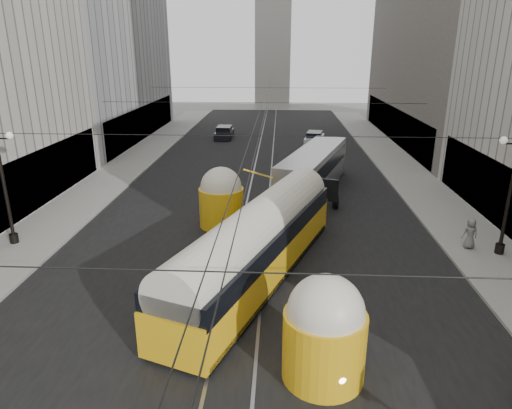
# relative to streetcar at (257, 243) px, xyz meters

# --- Properties ---
(road) EXTENTS (20.00, 85.00, 0.02)m
(road) POSITION_rel_streetcar_xyz_m (-0.50, 17.52, -1.76)
(road) COLOR black
(road) RESTS_ON ground
(sidewalk_left) EXTENTS (4.00, 72.00, 0.15)m
(sidewalk_left) POSITION_rel_streetcar_xyz_m (-12.50, 21.02, -1.68)
(sidewalk_left) COLOR gray
(sidewalk_left) RESTS_ON ground
(sidewalk_right) EXTENTS (4.00, 72.00, 0.15)m
(sidewalk_right) POSITION_rel_streetcar_xyz_m (11.50, 21.02, -1.68)
(sidewalk_right) COLOR gray
(sidewalk_right) RESTS_ON ground
(rail_left) EXTENTS (0.12, 85.00, 0.04)m
(rail_left) POSITION_rel_streetcar_xyz_m (-1.25, 17.52, -1.76)
(rail_left) COLOR gray
(rail_left) RESTS_ON ground
(rail_right) EXTENTS (0.12, 85.00, 0.04)m
(rail_right) POSITION_rel_streetcar_xyz_m (0.25, 17.52, -1.76)
(rail_right) COLOR gray
(rail_right) RESTS_ON ground
(building_left_far) EXTENTS (12.60, 28.60, 28.60)m
(building_left_far) POSITION_rel_streetcar_xyz_m (-20.49, 33.02, 12.55)
(building_left_far) COLOR #999999
(building_left_far) RESTS_ON ground
(distant_tower) EXTENTS (6.00, 6.00, 31.36)m
(distant_tower) POSITION_rel_streetcar_xyz_m (-0.50, 65.02, 13.21)
(distant_tower) COLOR #B2AFA8
(distant_tower) RESTS_ON ground
(lamppost_left_mid) EXTENTS (1.86, 0.44, 6.37)m
(lamppost_left_mid) POSITION_rel_streetcar_xyz_m (-13.10, 3.02, 1.99)
(lamppost_left_mid) COLOR black
(lamppost_left_mid) RESTS_ON sidewalk_left
(lamppost_right_mid) EXTENTS (1.86, 0.44, 6.37)m
(lamppost_right_mid) POSITION_rel_streetcar_xyz_m (12.10, 3.02, 1.99)
(lamppost_right_mid) COLOR black
(lamppost_right_mid) RESTS_ON sidewalk_right
(catenary) EXTENTS (25.00, 72.00, 0.23)m
(catenary) POSITION_rel_streetcar_xyz_m (-0.38, 16.51, 4.13)
(catenary) COLOR black
(catenary) RESTS_ON ground
(streetcar) EXTENTS (7.42, 15.51, 3.60)m
(streetcar) POSITION_rel_streetcar_xyz_m (0.00, 0.00, 0.00)
(streetcar) COLOR #EDB114
(streetcar) RESTS_ON ground
(city_bus) EXTENTS (5.94, 12.19, 2.99)m
(city_bus) POSITION_rel_streetcar_xyz_m (3.42, 13.82, -0.12)
(city_bus) COLOR #B2B4B8
(city_bus) RESTS_ON ground
(sedan_white_far) EXTENTS (2.52, 4.52, 1.35)m
(sedan_white_far) POSITION_rel_streetcar_xyz_m (4.71, 31.19, -1.15)
(sedan_white_far) COLOR silver
(sedan_white_far) RESTS_ON ground
(sedan_dark_far) EXTENTS (1.88, 4.46, 1.40)m
(sedan_dark_far) POSITION_rel_streetcar_xyz_m (-5.53, 34.02, -1.12)
(sedan_dark_far) COLOR black
(sedan_dark_far) RESTS_ON ground
(pedestrian_sidewalk_right) EXTENTS (0.82, 0.54, 1.60)m
(pedestrian_sidewalk_right) POSITION_rel_streetcar_xyz_m (10.79, 3.61, -0.81)
(pedestrian_sidewalk_right) COLOR slate
(pedestrian_sidewalk_right) RESTS_ON sidewalk_right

